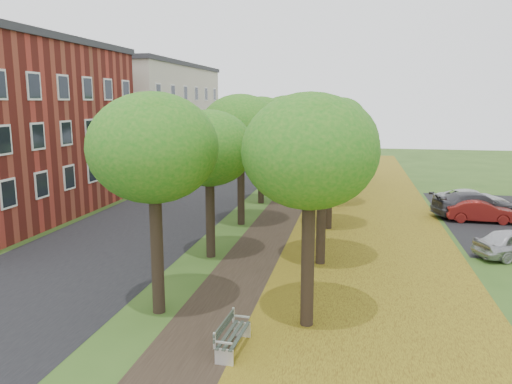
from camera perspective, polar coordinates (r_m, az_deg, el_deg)
The scene contains 11 objects.
ground at distance 16.34m, azimuth -3.61°, elevation -14.12°, with size 120.00×120.00×0.00m, color #2D4C19.
street_asphalt at distance 32.20m, azimuth -9.74°, elevation -1.91°, with size 8.00×70.00×0.01m, color black.
footpath at distance 30.38m, azimuth 3.61°, elevation -2.52°, with size 3.20×70.00×0.01m, color black.
leaf_verge at distance 30.16m, azimuth 13.08°, elevation -2.87°, with size 7.50×70.00×0.01m, color olive.
tree_row_west at distance 30.03m, azimuth -0.47°, elevation 7.20°, with size 4.21×34.21×6.93m.
tree_row_east at distance 29.44m, azimuth 8.79°, elevation 7.02°, with size 4.21×34.21×6.93m.
building_cream at distance 51.78m, azimuth -12.71°, elevation 8.39°, with size 10.30×20.30×10.40m.
bench at distance 14.24m, azimuth -2.82°, elevation -16.01°, with size 0.64×1.83×0.85m.
car_red at distance 30.99m, azimuth 24.28°, elevation -2.02°, with size 1.30×3.74×1.23m, color maroon.
car_grey at distance 31.98m, azimuth 23.87°, elevation -1.39°, with size 2.08×5.11×1.48m, color #39383E.
car_white at distance 34.40m, azimuth 23.46°, elevation -0.78°, with size 2.09×4.54×1.26m, color silver.
Camera 1 is at (3.86, -14.37, 6.76)m, focal length 35.00 mm.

